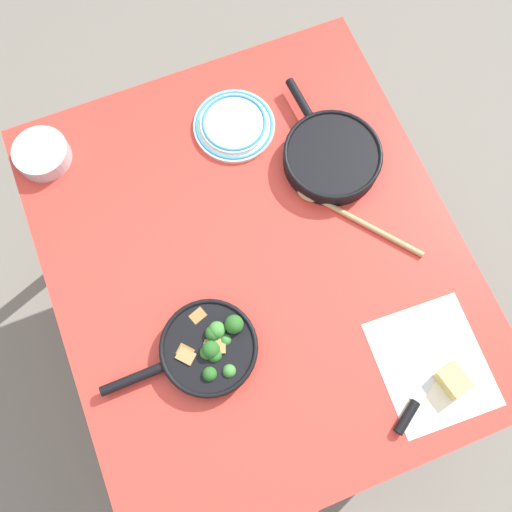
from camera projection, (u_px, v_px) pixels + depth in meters
The scene contains 10 objects.
ground_plane at pixel (256, 318), 2.18m from camera, with size 14.00×14.00×0.00m, color slate.
dining_table_red at pixel (256, 267), 1.53m from camera, with size 1.20×1.03×0.76m.
skillet_broccoli at pixel (208, 348), 1.36m from camera, with size 0.24×0.39×0.07m.
skillet_eggs at pixel (332, 157), 1.51m from camera, with size 0.39×0.26×0.06m.
wooden_spoon at pixel (344, 213), 1.48m from camera, with size 0.31×0.25×0.02m.
parchment_sheet at pixel (432, 364), 1.37m from camera, with size 0.30×0.27×0.00m.
grater_knife at pixel (419, 395), 1.34m from camera, with size 0.18×0.26×0.02m.
cheese_block at pixel (453, 380), 1.34m from camera, with size 0.08×0.07×0.05m.
dinner_plate_stack at pixel (234, 125), 1.56m from camera, with size 0.22×0.22×0.03m.
prep_bowl_steel at pixel (42, 154), 1.52m from camera, with size 0.15×0.15×0.05m.
Camera 1 is at (-0.41, 0.16, 2.15)m, focal length 40.00 mm.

